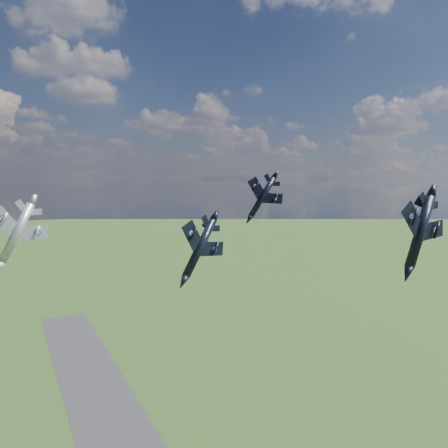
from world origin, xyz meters
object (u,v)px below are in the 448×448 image
jet_lead_navy (200,248)px  jet_right_navy (420,231)px  jet_high_navy (262,197)px  jet_left_silver (17,233)px

jet_lead_navy → jet_right_navy: 33.67m
jet_lead_navy → jet_high_navy: bearing=28.6°
jet_lead_navy → jet_left_silver: 30.83m
jet_lead_navy → jet_high_navy: jet_high_navy is taller
jet_lead_navy → jet_high_navy: 35.78m
jet_right_navy → jet_high_navy: 42.08m
jet_right_navy → jet_high_navy: jet_high_navy is taller
jet_lead_navy → jet_left_silver: (-25.84, 16.69, 2.05)m
jet_right_navy → jet_left_silver: size_ratio=1.06×
jet_right_navy → jet_high_navy: bearing=89.1°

